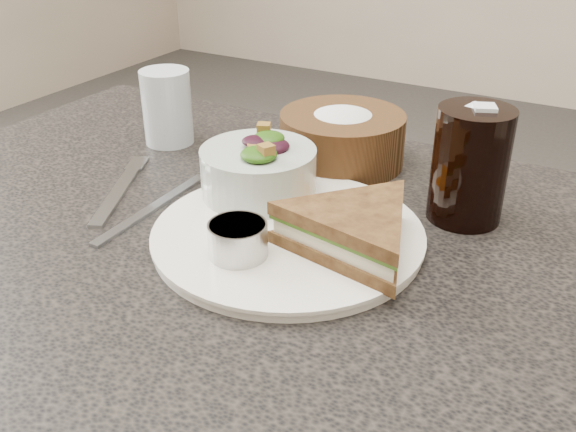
# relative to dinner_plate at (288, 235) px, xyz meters

# --- Properties ---
(dinner_plate) EXTENTS (0.29, 0.29, 0.01)m
(dinner_plate) POSITION_rel_dinner_plate_xyz_m (0.00, 0.00, 0.00)
(dinner_plate) COLOR silver
(dinner_plate) RESTS_ON dining_table
(sandwich) EXTENTS (0.21, 0.21, 0.05)m
(sandwich) POSITION_rel_dinner_plate_xyz_m (0.08, -0.00, 0.03)
(sandwich) COLOR brown
(sandwich) RESTS_ON dinner_plate
(salad_bowl) EXTENTS (0.17, 0.17, 0.08)m
(salad_bowl) POSITION_rel_dinner_plate_xyz_m (-0.07, 0.06, 0.05)
(salad_bowl) COLOR #A4B1A9
(salad_bowl) RESTS_ON dinner_plate
(dressing_ramekin) EXTENTS (0.06, 0.06, 0.04)m
(dressing_ramekin) POSITION_rel_dinner_plate_xyz_m (-0.02, -0.07, 0.02)
(dressing_ramekin) COLOR #A5A5A5
(dressing_ramekin) RESTS_ON dinner_plate
(orange_wedge) EXTENTS (0.08, 0.08, 0.03)m
(orange_wedge) POSITION_rel_dinner_plate_xyz_m (0.04, 0.07, 0.02)
(orange_wedge) COLOR orange
(orange_wedge) RESTS_ON dinner_plate
(fork) EXTENTS (0.09, 0.16, 0.00)m
(fork) POSITION_rel_dinner_plate_xyz_m (-0.24, -0.01, -0.00)
(fork) COLOR #A2A7AE
(fork) RESTS_ON dining_table
(knife) EXTENTS (0.02, 0.20, 0.00)m
(knife) POSITION_rel_dinner_plate_xyz_m (-0.17, -0.02, -0.00)
(knife) COLOR #A3A9B2
(knife) RESTS_ON dining_table
(bread_basket) EXTENTS (0.21, 0.21, 0.09)m
(bread_basket) POSITION_rel_dinner_plate_xyz_m (-0.04, 0.22, 0.04)
(bread_basket) COLOR #54331D
(bread_basket) RESTS_ON dining_table
(cola_glass) EXTENTS (0.09, 0.09, 0.14)m
(cola_glass) POSITION_rel_dinner_plate_xyz_m (0.15, 0.15, 0.07)
(cola_glass) COLOR black
(cola_glass) RESTS_ON dining_table
(water_glass) EXTENTS (0.08, 0.08, 0.11)m
(water_glass) POSITION_rel_dinner_plate_xyz_m (-0.29, 0.16, 0.05)
(water_glass) COLOR silver
(water_glass) RESTS_ON dining_table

